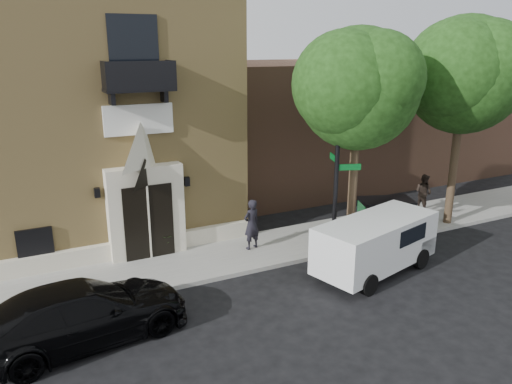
% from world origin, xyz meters
% --- Properties ---
extents(ground, '(120.00, 120.00, 0.00)m').
position_xyz_m(ground, '(0.00, 0.00, 0.00)').
color(ground, black).
rests_on(ground, ground).
extents(sidewalk, '(42.00, 3.00, 0.15)m').
position_xyz_m(sidewalk, '(1.00, 1.50, 0.07)').
color(sidewalk, gray).
rests_on(sidewalk, ground).
extents(church, '(12.20, 11.01, 9.30)m').
position_xyz_m(church, '(-2.99, 7.95, 4.63)').
color(church, tan).
rests_on(church, ground).
extents(neighbour_building, '(18.00, 8.00, 6.40)m').
position_xyz_m(neighbour_building, '(12.00, 9.00, 3.20)').
color(neighbour_building, brown).
rests_on(neighbour_building, ground).
extents(street_tree_left, '(4.97, 4.38, 7.77)m').
position_xyz_m(street_tree_left, '(6.03, 0.35, 5.87)').
color(street_tree_left, '#38281C').
rests_on(street_tree_left, sidewalk).
extents(street_tree_mid, '(5.21, 4.64, 8.25)m').
position_xyz_m(street_tree_mid, '(11.03, 0.35, 6.20)').
color(street_tree_mid, '#38281C').
rests_on(street_tree_mid, sidewalk).
extents(black_sedan, '(5.66, 2.94, 1.57)m').
position_xyz_m(black_sedan, '(-3.81, -1.56, 0.78)').
color(black_sedan, black).
rests_on(black_sedan, ground).
extents(cargo_van, '(4.82, 2.89, 1.85)m').
position_xyz_m(cargo_van, '(5.58, -1.63, 1.03)').
color(cargo_van, white).
rests_on(cargo_van, ground).
extents(street_sign, '(0.90, 1.13, 5.91)m').
position_xyz_m(street_sign, '(5.10, 0.21, 3.13)').
color(street_sign, black).
rests_on(street_sign, sidewalk).
extents(fire_hydrant, '(0.49, 0.40, 0.87)m').
position_xyz_m(fire_hydrant, '(6.92, 0.52, 0.58)').
color(fire_hydrant, maroon).
rests_on(fire_hydrant, sidewalk).
extents(dumpster, '(2.29, 1.76, 1.32)m').
position_xyz_m(dumpster, '(7.98, 0.82, 0.82)').
color(dumpster, '#0E3619').
rests_on(dumpster, sidewalk).
extents(planter, '(0.74, 0.68, 0.69)m').
position_xyz_m(planter, '(-0.46, 2.65, 0.50)').
color(planter, '#467430').
rests_on(planter, sidewalk).
extents(pedestrian_near, '(0.77, 0.61, 1.86)m').
position_xyz_m(pedestrian_near, '(2.49, 1.61, 1.08)').
color(pedestrian_near, black).
rests_on(pedestrian_near, sidewalk).
extents(pedestrian_far, '(0.72, 0.87, 1.65)m').
position_xyz_m(pedestrian_far, '(11.20, 2.10, 0.98)').
color(pedestrian_far, black).
rests_on(pedestrian_far, sidewalk).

